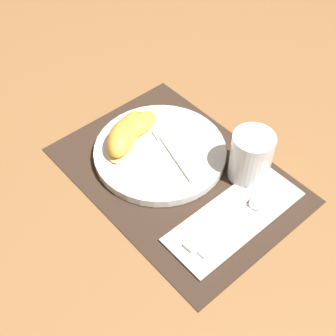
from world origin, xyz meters
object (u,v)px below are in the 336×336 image
juice_glass (250,159)px  knife (229,211)px  fork (165,140)px  citrus_wedge_2 (121,139)px  citrus_wedge_1 (127,133)px  citrus_wedge_0 (134,128)px  spoon (253,206)px  plate (160,152)px

juice_glass → knife: 0.10m
fork → citrus_wedge_2: size_ratio=1.77×
citrus_wedge_1 → fork: bearing=43.9°
fork → citrus_wedge_0: (-0.05, -0.03, 0.01)m
spoon → fork: 0.21m
citrus_wedge_0 → knife: bearing=2.5°
knife → plate: bearing=180.0°
spoon → citrus_wedge_0: citrus_wedge_0 is taller
plate → spoon: size_ratio=1.29×
citrus_wedge_2 → spoon: bearing=18.8°
citrus_wedge_1 → juice_glass: bearing=30.2°
citrus_wedge_1 → citrus_wedge_2: citrus_wedge_2 is taller
knife → spoon: 0.04m
citrus_wedge_0 → citrus_wedge_1: bearing=-80.4°
knife → citrus_wedge_1: citrus_wedge_1 is taller
juice_glass → knife: size_ratio=0.43×
knife → citrus_wedge_1: 0.24m
juice_glass → fork: (-0.15, -0.07, -0.02)m
spoon → citrus_wedge_1: size_ratio=1.49×
juice_glass → citrus_wedge_1: bearing=-149.8°
juice_glass → citrus_wedge_0: (-0.20, -0.10, -0.01)m
knife → citrus_wedge_0: citrus_wedge_0 is taller
spoon → citrus_wedge_1: bearing=-166.0°
spoon → plate: bearing=-169.7°
citrus_wedge_0 → citrus_wedge_2: 0.04m
juice_glass → fork: bearing=-155.8°
knife → citrus_wedge_1: size_ratio=1.72×
fork → citrus_wedge_1: size_ratio=1.47×
plate → juice_glass: bearing=32.1°
spoon → citrus_wedge_0: (-0.26, -0.05, 0.02)m
spoon → fork: fork is taller
spoon → citrus_wedge_2: size_ratio=1.80×
fork → plate: bearing=-66.0°
plate → citrus_wedge_1: size_ratio=1.93×
plate → knife: 0.18m
juice_glass → fork: size_ratio=0.50×
juice_glass → citrus_wedge_1: 0.23m
fork → citrus_wedge_0: bearing=-150.1°
fork → citrus_wedge_1: 0.07m
citrus_wedge_2 → plate: bearing=43.8°
juice_glass → plate: bearing=-147.9°
plate → fork: size_ratio=1.31×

